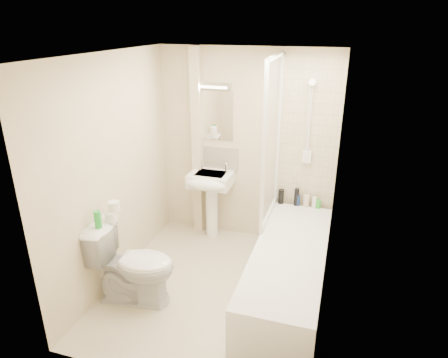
% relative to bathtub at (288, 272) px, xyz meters
% --- Properties ---
extents(floor, '(2.50, 2.50, 0.00)m').
position_rel_bathtub_xyz_m(floor, '(-0.75, -0.12, -0.29)').
color(floor, beige).
rests_on(floor, ground).
extents(wall_back, '(2.20, 0.02, 2.40)m').
position_rel_bathtub_xyz_m(wall_back, '(-0.75, 1.13, 0.91)').
color(wall_back, beige).
rests_on(wall_back, ground).
extents(wall_left, '(0.02, 2.50, 2.40)m').
position_rel_bathtub_xyz_m(wall_left, '(-1.85, -0.12, 0.91)').
color(wall_left, beige).
rests_on(wall_left, ground).
extents(wall_right, '(0.02, 2.50, 2.40)m').
position_rel_bathtub_xyz_m(wall_right, '(0.35, -0.12, 0.91)').
color(wall_right, beige).
rests_on(wall_right, ground).
extents(ceiling, '(2.20, 2.50, 0.02)m').
position_rel_bathtub_xyz_m(ceiling, '(-0.75, -0.12, 2.11)').
color(ceiling, white).
rests_on(ceiling, wall_back).
extents(tile_back, '(0.70, 0.01, 1.75)m').
position_rel_bathtub_xyz_m(tile_back, '(0.00, 1.12, 1.14)').
color(tile_back, beige).
rests_on(tile_back, wall_back).
extents(tile_right, '(0.01, 2.10, 1.75)m').
position_rel_bathtub_xyz_m(tile_right, '(0.34, 0.00, 1.14)').
color(tile_right, beige).
rests_on(tile_right, wall_right).
extents(pipe_boxing, '(0.12, 0.12, 2.40)m').
position_rel_bathtub_xyz_m(pipe_boxing, '(-1.37, 1.07, 0.91)').
color(pipe_boxing, beige).
rests_on(pipe_boxing, ground).
extents(splashback, '(0.60, 0.02, 0.30)m').
position_rel_bathtub_xyz_m(splashback, '(-1.15, 1.12, 0.74)').
color(splashback, beige).
rests_on(splashback, wall_back).
extents(mirror, '(0.46, 0.01, 0.60)m').
position_rel_bathtub_xyz_m(mirror, '(-1.15, 1.12, 1.29)').
color(mirror, white).
rests_on(mirror, wall_back).
extents(strip_light, '(0.42, 0.07, 0.07)m').
position_rel_bathtub_xyz_m(strip_light, '(-1.15, 1.10, 1.66)').
color(strip_light, silver).
rests_on(strip_light, wall_back).
extents(bathtub, '(0.70, 2.10, 0.55)m').
position_rel_bathtub_xyz_m(bathtub, '(0.00, 0.00, 0.00)').
color(bathtub, white).
rests_on(bathtub, ground).
extents(shower_screen, '(0.04, 0.92, 1.80)m').
position_rel_bathtub_xyz_m(shower_screen, '(-0.35, 0.68, 1.16)').
color(shower_screen, white).
rests_on(shower_screen, bathtub).
extents(shower_fixture, '(0.10, 0.16, 0.99)m').
position_rel_bathtub_xyz_m(shower_fixture, '(-0.00, 1.08, 1.26)').
color(shower_fixture, white).
rests_on(shower_fixture, wall_back).
extents(pedestal_sink, '(0.53, 0.48, 1.01)m').
position_rel_bathtub_xyz_m(pedestal_sink, '(-1.15, 0.90, 0.42)').
color(pedestal_sink, white).
rests_on(pedestal_sink, ground).
extents(bottle_black_a, '(0.07, 0.07, 0.18)m').
position_rel_bathtub_xyz_m(bottle_black_a, '(-0.27, 1.04, 0.35)').
color(bottle_black_a, black).
rests_on(bottle_black_a, bathtub).
extents(bottle_black_b, '(0.06, 0.06, 0.22)m').
position_rel_bathtub_xyz_m(bottle_black_b, '(-0.08, 1.04, 0.37)').
color(bottle_black_b, black).
rests_on(bottle_black_b, bathtub).
extents(bottle_blue, '(0.05, 0.05, 0.13)m').
position_rel_bathtub_xyz_m(bottle_blue, '(-0.06, 1.04, 0.33)').
color(bottle_blue, navy).
rests_on(bottle_blue, bathtub).
extents(bottle_cream, '(0.07, 0.07, 0.15)m').
position_rel_bathtub_xyz_m(bottle_cream, '(0.04, 1.04, 0.34)').
color(bottle_cream, beige).
rests_on(bottle_cream, bathtub).
extents(bottle_white_b, '(0.05, 0.05, 0.14)m').
position_rel_bathtub_xyz_m(bottle_white_b, '(0.14, 1.04, 0.33)').
color(bottle_white_b, white).
rests_on(bottle_white_b, bathtub).
extents(bottle_green, '(0.06, 0.06, 0.10)m').
position_rel_bathtub_xyz_m(bottle_green, '(0.19, 1.04, 0.31)').
color(bottle_green, green).
rests_on(bottle_green, bathtub).
extents(toilet, '(0.66, 0.93, 0.84)m').
position_rel_bathtub_xyz_m(toilet, '(-1.47, -0.51, 0.13)').
color(toilet, white).
rests_on(toilet, ground).
extents(toilet_roll_lower, '(0.12, 0.12, 0.09)m').
position_rel_bathtub_xyz_m(toilet_roll_lower, '(-1.70, -0.45, 0.59)').
color(toilet_roll_lower, white).
rests_on(toilet_roll_lower, toilet).
extents(toilet_roll_upper, '(0.11, 0.11, 0.10)m').
position_rel_bathtub_xyz_m(toilet_roll_upper, '(-1.68, -0.41, 0.69)').
color(toilet_roll_upper, white).
rests_on(toilet_roll_upper, toilet_roll_lower).
extents(green_bottle, '(0.07, 0.07, 0.17)m').
position_rel_bathtub_xyz_m(green_bottle, '(-1.74, -0.61, 0.63)').
color(green_bottle, green).
rests_on(green_bottle, toilet).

